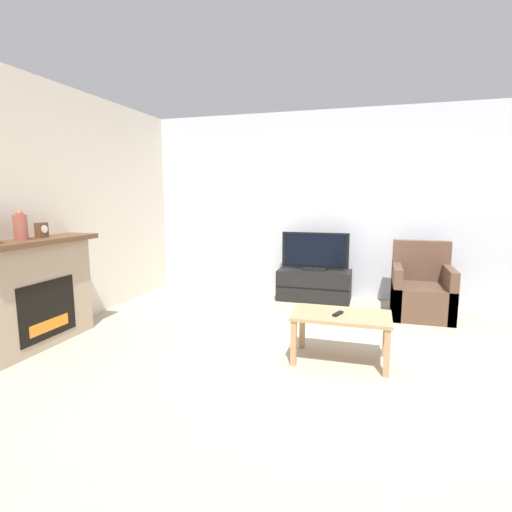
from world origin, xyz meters
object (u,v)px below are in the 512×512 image
object	(u,v)px
mantel_vase_centre_left	(20,226)
fireplace	(34,293)
tv	(315,253)
remote	(338,314)
armchair	(421,292)
coffee_table	(341,321)
tv_stand	(314,285)
mantel_clock	(42,230)

from	to	relation	value
mantel_vase_centre_left	fireplace	bearing A→B (deg)	99.15
tv	remote	distance (m)	2.19
armchair	coffee_table	distance (m)	1.92
mantel_vase_centre_left	tv_stand	distance (m)	3.72
coffee_table	mantel_vase_centre_left	bearing A→B (deg)	-168.21
fireplace	tv_stand	size ratio (longest dim) A/B	1.34
mantel_vase_centre_left	coffee_table	distance (m)	3.09
remote	tv_stand	bearing A→B (deg)	123.91
armchair	coffee_table	world-z (taller)	armchair
mantel_vase_centre_left	coffee_table	world-z (taller)	mantel_vase_centre_left
mantel_vase_centre_left	tv_stand	xyz separation A→B (m)	(2.37, 2.69, -0.99)
mantel_vase_centre_left	mantel_clock	xyz separation A→B (m)	(0.00, 0.24, -0.05)
tv_stand	coffee_table	size ratio (longest dim) A/B	1.19
mantel_clock	coffee_table	bearing A→B (deg)	7.17
mantel_vase_centre_left	armchair	bearing A→B (deg)	31.75
tv	fireplace	bearing A→B (deg)	-132.62
coffee_table	mantel_clock	bearing A→B (deg)	-172.83
tv	tv_stand	bearing A→B (deg)	90.00
armchair	remote	bearing A→B (deg)	-116.64
mantel_vase_centre_left	tv_stand	bearing A→B (deg)	48.72
tv_stand	remote	bearing A→B (deg)	-76.24
tv	coffee_table	size ratio (longest dim) A/B	1.10
fireplace	coffee_table	distance (m)	2.98
fireplace	mantel_clock	distance (m)	0.62
mantel_vase_centre_left	remote	distance (m)	3.04
mantel_vase_centre_left	tv	world-z (taller)	mantel_vase_centre_left
fireplace	tv_stand	distance (m)	3.53
tv_stand	armchair	bearing A→B (deg)	-14.79
tv_stand	armchair	world-z (taller)	armchair
mantel_clock	tv	xyz separation A→B (m)	(2.36, 2.45, -0.47)
fireplace	tv_stand	bearing A→B (deg)	47.40
mantel_clock	coffee_table	xyz separation A→B (m)	(2.91, 0.37, -0.78)
fireplace	mantel_clock	xyz separation A→B (m)	(0.02, 0.14, 0.60)
tv	remote	xyz separation A→B (m)	(0.52, -2.11, -0.24)
mantel_vase_centre_left	armchair	size ratio (longest dim) A/B	0.31
coffee_table	remote	xyz separation A→B (m)	(-0.03, -0.03, 0.08)
tv_stand	coffee_table	bearing A→B (deg)	-75.25
tv_stand	tv	bearing A→B (deg)	-90.00
tv	armchair	distance (m)	1.49
coffee_table	remote	world-z (taller)	remote
remote	fireplace	bearing A→B (deg)	-150.53
fireplace	mantel_clock	size ratio (longest dim) A/B	9.22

